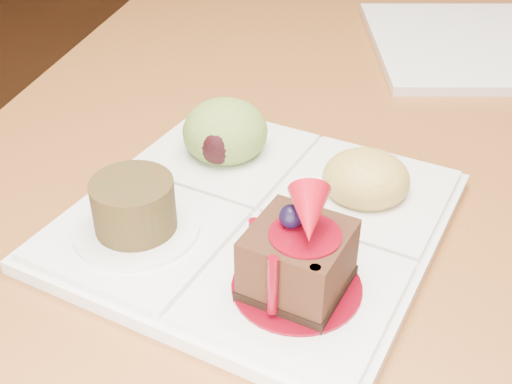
# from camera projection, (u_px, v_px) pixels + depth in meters

# --- Properties ---
(dining_table) EXTENTS (1.00, 1.80, 0.75)m
(dining_table) POSITION_uv_depth(u_px,v_px,m) (451.00, 162.00, 0.75)
(dining_table) COLOR #9E5D28
(dining_table) RESTS_ON ground
(sampler_plate) EXTENTS (0.35, 0.35, 0.11)m
(sampler_plate) POSITION_uv_depth(u_px,v_px,m) (257.00, 201.00, 0.53)
(sampler_plate) COLOR white
(sampler_plate) RESTS_ON dining_table
(second_plate) EXTENTS (0.34, 0.34, 0.01)m
(second_plate) POSITION_uv_depth(u_px,v_px,m) (483.00, 44.00, 0.85)
(second_plate) COLOR white
(second_plate) RESTS_ON dining_table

